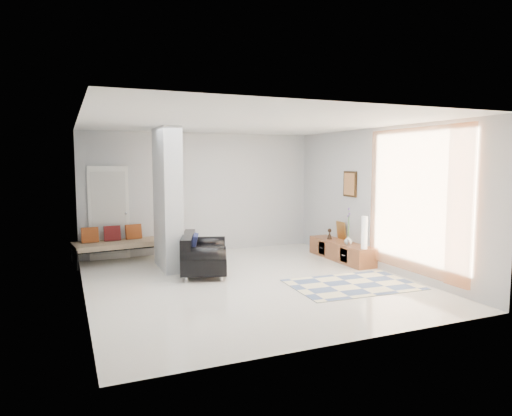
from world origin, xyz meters
name	(u,v)px	position (x,y,z in m)	size (l,w,h in m)	color
floor	(249,282)	(0.00, 0.00, 0.00)	(6.00, 6.00, 0.00)	silver
ceiling	(249,123)	(0.00, 0.00, 2.80)	(6.00, 6.00, 0.00)	white
wall_back	(201,193)	(0.00, 3.00, 1.40)	(6.00, 6.00, 0.00)	#B6B8BB
wall_front	(347,226)	(0.00, -3.00, 1.40)	(6.00, 6.00, 0.00)	#B6B8BB
wall_left	(82,210)	(-2.75, 0.00, 1.40)	(6.00, 6.00, 0.00)	#B6B8BB
wall_right	(377,199)	(2.75, 0.00, 1.40)	(6.00, 6.00, 0.00)	#B6B8BB
partition_column	(167,199)	(-1.10, 1.60, 1.40)	(0.35, 1.20, 2.80)	#B6BBBE
hallway_door	(109,213)	(-2.10, 2.96, 1.02)	(0.85, 0.06, 2.04)	white
curtain	(415,201)	(2.67, -1.15, 1.45)	(2.55, 2.55, 0.00)	orange
wall_art	(350,184)	(2.72, 0.90, 1.65)	(0.04, 0.45, 0.55)	#321F0D
media_console	(341,251)	(2.52, 0.90, 0.20)	(0.45, 1.96, 0.80)	brown
loveseat	(202,255)	(-0.61, 0.91, 0.36)	(1.22, 1.59, 0.76)	silver
daybed	(121,242)	(-1.90, 2.62, 0.41)	(2.07, 1.08, 0.77)	black
area_rug	(353,285)	(1.58, -0.90, 0.01)	(2.14, 1.43, 0.01)	beige
cylinder_lamp	(364,233)	(2.50, 0.05, 0.73)	(0.12, 0.12, 0.65)	silver
bronze_figurine	(330,234)	(2.47, 1.29, 0.52)	(0.12, 0.12, 0.23)	black
vase	(348,240)	(2.47, 0.56, 0.49)	(0.17, 0.17, 0.18)	white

